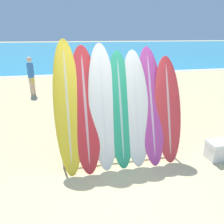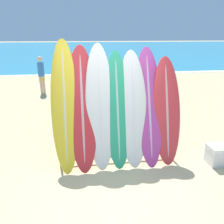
{
  "view_description": "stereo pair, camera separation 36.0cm",
  "coord_description": "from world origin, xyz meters",
  "px_view_note": "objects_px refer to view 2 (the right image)",
  "views": [
    {
      "loc": [
        -0.86,
        -2.93,
        2.45
      ],
      "look_at": [
        0.13,
        1.59,
        0.79
      ],
      "focal_mm": 35.0,
      "sensor_mm": 36.0,
      "label": 1
    },
    {
      "loc": [
        -0.5,
        -2.99,
        2.45
      ],
      "look_at": [
        0.13,
        1.59,
        0.79
      ],
      "focal_mm": 35.0,
      "sensor_mm": 36.0,
      "label": 2
    }
  ],
  "objects_px": {
    "surfboard_slot_0": "(65,106)",
    "surfboard_rack": "(117,143)",
    "surfboard_slot_3": "(117,110)",
    "surfboard_slot_5": "(149,107)",
    "surfboard_slot_4": "(133,109)",
    "person_mid_beach": "(75,69)",
    "person_near_water": "(142,73)",
    "surfboard_slot_2": "(100,107)",
    "cooler_box": "(222,154)",
    "surfboard_slot_6": "(167,111)",
    "person_far_left": "(41,74)",
    "surfboard_slot_1": "(82,108)"
  },
  "relations": [
    {
      "from": "surfboard_slot_0",
      "to": "surfboard_slot_6",
      "type": "xyz_separation_m",
      "value": [
        1.95,
        -0.07,
        -0.16
      ]
    },
    {
      "from": "surfboard_rack",
      "to": "surfboard_slot_0",
      "type": "distance_m",
      "value": 1.25
    },
    {
      "from": "surfboard_slot_2",
      "to": "surfboard_slot_5",
      "type": "bearing_deg",
      "value": 0.9
    },
    {
      "from": "surfboard_slot_2",
      "to": "cooler_box",
      "type": "height_order",
      "value": "surfboard_slot_2"
    },
    {
      "from": "surfboard_slot_0",
      "to": "surfboard_slot_4",
      "type": "bearing_deg",
      "value": -2.45
    },
    {
      "from": "surfboard_rack",
      "to": "person_mid_beach",
      "type": "height_order",
      "value": "person_mid_beach"
    },
    {
      "from": "surfboard_slot_4",
      "to": "person_far_left",
      "type": "xyz_separation_m",
      "value": [
        -2.65,
        5.73,
        -0.23
      ]
    },
    {
      "from": "surfboard_slot_6",
      "to": "person_far_left",
      "type": "xyz_separation_m",
      "value": [
        -3.33,
        5.74,
        -0.17
      ]
    },
    {
      "from": "surfboard_slot_3",
      "to": "person_near_water",
      "type": "bearing_deg",
      "value": 69.42
    },
    {
      "from": "surfboard_slot_2",
      "to": "person_near_water",
      "type": "height_order",
      "value": "surfboard_slot_2"
    },
    {
      "from": "surfboard_rack",
      "to": "surfboard_slot_2",
      "type": "xyz_separation_m",
      "value": [
        -0.32,
        0.09,
        0.73
      ]
    },
    {
      "from": "surfboard_slot_5",
      "to": "surfboard_slot_6",
      "type": "relative_size",
      "value": 1.09
    },
    {
      "from": "surfboard_slot_5",
      "to": "person_mid_beach",
      "type": "xyz_separation_m",
      "value": [
        -1.57,
        6.17,
        -0.17
      ]
    },
    {
      "from": "person_mid_beach",
      "to": "cooler_box",
      "type": "distance_m",
      "value": 7.29
    },
    {
      "from": "person_near_water",
      "to": "cooler_box",
      "type": "xyz_separation_m",
      "value": [
        0.3,
        -5.03,
        -0.77
      ]
    },
    {
      "from": "surfboard_slot_0",
      "to": "surfboard_rack",
      "type": "bearing_deg",
      "value": -7.24
    },
    {
      "from": "surfboard_slot_1",
      "to": "person_far_left",
      "type": "xyz_separation_m",
      "value": [
        -1.7,
        5.69,
        -0.28
      ]
    },
    {
      "from": "person_near_water",
      "to": "person_mid_beach",
      "type": "distance_m",
      "value": 3.11
    },
    {
      "from": "surfboard_slot_6",
      "to": "surfboard_slot_1",
      "type": "bearing_deg",
      "value": 177.99
    },
    {
      "from": "surfboard_slot_3",
      "to": "surfboard_slot_4",
      "type": "distance_m",
      "value": 0.3
    },
    {
      "from": "cooler_box",
      "to": "person_far_left",
      "type": "bearing_deg",
      "value": 125.71
    },
    {
      "from": "surfboard_slot_6",
      "to": "person_mid_beach",
      "type": "bearing_deg",
      "value": 107.13
    },
    {
      "from": "person_near_water",
      "to": "cooler_box",
      "type": "relative_size",
      "value": 3.11
    },
    {
      "from": "surfboard_slot_6",
      "to": "person_mid_beach",
      "type": "xyz_separation_m",
      "value": [
        -1.92,
        6.22,
        -0.08
      ]
    },
    {
      "from": "surfboard_slot_0",
      "to": "surfboard_slot_4",
      "type": "height_order",
      "value": "surfboard_slot_0"
    },
    {
      "from": "surfboard_slot_2",
      "to": "surfboard_slot_5",
      "type": "distance_m",
      "value": 0.96
    },
    {
      "from": "surfboard_slot_0",
      "to": "surfboard_slot_5",
      "type": "height_order",
      "value": "surfboard_slot_0"
    },
    {
      "from": "surfboard_slot_4",
      "to": "person_mid_beach",
      "type": "relative_size",
      "value": 1.25
    },
    {
      "from": "surfboard_slot_2",
      "to": "person_far_left",
      "type": "relative_size",
      "value": 1.46
    },
    {
      "from": "surfboard_rack",
      "to": "surfboard_slot_3",
      "type": "height_order",
      "value": "surfboard_slot_3"
    },
    {
      "from": "surfboard_slot_5",
      "to": "surfboard_slot_6",
      "type": "bearing_deg",
      "value": -8.28
    },
    {
      "from": "surfboard_slot_5",
      "to": "person_near_water",
      "type": "bearing_deg",
      "value": 76.4
    },
    {
      "from": "surfboard_slot_3",
      "to": "surfboard_slot_6",
      "type": "bearing_deg",
      "value": -0.99
    },
    {
      "from": "surfboard_slot_2",
      "to": "person_mid_beach",
      "type": "relative_size",
      "value": 1.32
    },
    {
      "from": "surfboard_slot_6",
      "to": "cooler_box",
      "type": "relative_size",
      "value": 3.58
    },
    {
      "from": "person_mid_beach",
      "to": "person_far_left",
      "type": "distance_m",
      "value": 1.49
    },
    {
      "from": "surfboard_rack",
      "to": "surfboard_slot_6",
      "type": "bearing_deg",
      "value": 2.99
    },
    {
      "from": "surfboard_slot_3",
      "to": "surfboard_rack",
      "type": "bearing_deg",
      "value": -93.81
    },
    {
      "from": "person_far_left",
      "to": "cooler_box",
      "type": "bearing_deg",
      "value": 67.55
    },
    {
      "from": "surfboard_slot_4",
      "to": "surfboard_slot_6",
      "type": "height_order",
      "value": "surfboard_slot_4"
    },
    {
      "from": "surfboard_slot_2",
      "to": "surfboard_slot_4",
      "type": "relative_size",
      "value": 1.06
    },
    {
      "from": "person_far_left",
      "to": "surfboard_slot_4",
      "type": "bearing_deg",
      "value": 56.71
    },
    {
      "from": "surfboard_slot_1",
      "to": "surfboard_slot_6",
      "type": "xyz_separation_m",
      "value": [
        1.63,
        -0.06,
        -0.11
      ]
    },
    {
      "from": "surfboard_slot_0",
      "to": "person_far_left",
      "type": "height_order",
      "value": "surfboard_slot_0"
    },
    {
      "from": "surfboard_slot_5",
      "to": "surfboard_slot_4",
      "type": "bearing_deg",
      "value": -174.35
    },
    {
      "from": "surfboard_rack",
      "to": "cooler_box",
      "type": "bearing_deg",
      "value": -9.0
    },
    {
      "from": "surfboard_rack",
      "to": "person_mid_beach",
      "type": "bearing_deg",
      "value": 98.53
    },
    {
      "from": "surfboard_slot_4",
      "to": "cooler_box",
      "type": "height_order",
      "value": "surfboard_slot_4"
    },
    {
      "from": "surfboard_slot_5",
      "to": "person_far_left",
      "type": "xyz_separation_m",
      "value": [
        -2.98,
        5.69,
        -0.25
      ]
    },
    {
      "from": "surfboard_slot_6",
      "to": "person_far_left",
      "type": "height_order",
      "value": "surfboard_slot_6"
    }
  ]
}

